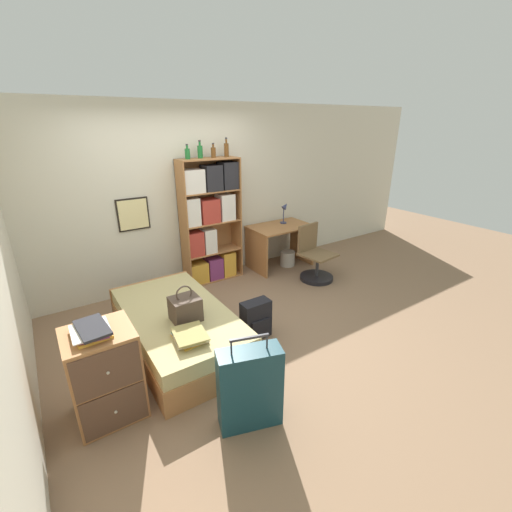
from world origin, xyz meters
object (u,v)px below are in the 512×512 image
bed (178,327)px  desk_lamp (285,209)px  bottle_brown (200,151)px  desk (280,239)px  handbag (185,308)px  backpack (256,320)px  book_stack_on_bed (190,336)px  bottle_green (187,153)px  bottle_clear (213,152)px  dresser (105,374)px  suitcase (250,388)px  bottle_blue (226,149)px  magazine_pile_on_dresser (92,330)px  desk_chair (315,263)px  waste_bin (287,258)px  bookcase (209,222)px

bed → desk_lamp: 2.86m
bottle_brown → desk: bottle_brown is taller
handbag → backpack: handbag is taller
book_stack_on_bed → bottle_green: 2.59m
bottle_clear → desk_lamp: size_ratio=0.55×
book_stack_on_bed → dresser: dresser is taller
book_stack_on_bed → bed: bearing=81.2°
backpack → desk: bearing=45.4°
suitcase → bottle_green: (0.74, 2.70, 1.57)m
bottle_clear → bottle_blue: size_ratio=0.75×
suitcase → backpack: suitcase is taller
magazine_pile_on_dresser → book_stack_on_bed: bearing=2.2°
bottle_brown → desk: 1.95m
bottle_blue → desk_chair: size_ratio=0.31×
suitcase → waste_bin: 3.39m
magazine_pile_on_dresser → suitcase: bearing=-37.5°
dresser → waste_bin: bearing=27.5°
book_stack_on_bed → bottle_clear: (1.30, 1.93, 1.45)m
dresser → handbag: bearing=22.8°
bed → suitcase: (0.08, -1.35, 0.14)m
bed → suitcase: bearing=-86.5°
handbag → magazine_pile_on_dresser: magazine_pile_on_dresser is taller
book_stack_on_bed → magazine_pile_on_dresser: 0.87m
dresser → bottle_clear: size_ratio=4.04×
bottle_brown → desk: (1.28, -0.22, -1.45)m
bookcase → bottle_blue: bottle_blue is taller
desk → dresser: bearing=-150.7°
bookcase → bottle_green: size_ratio=9.41×
desk_lamp → bookcase: bearing=177.4°
desk_lamp → dresser: bearing=-150.5°
bottle_brown → desk_lamp: size_ratio=0.66×
bottle_green → desk_lamp: (1.64, -0.09, -0.97)m
suitcase → bottle_clear: 3.31m
suitcase → waste_bin: (2.33, 2.44, -0.23)m
handbag → desk_lamp: (2.44, 1.50, 0.39)m
handbag → suitcase: bearing=-86.6°
bottle_brown → backpack: bottle_brown is taller
bookcase → backpack: (-0.29, -1.69, -0.71)m
bed → bookcase: bookcase is taller
bottle_brown → bottle_clear: size_ratio=1.20×
bookcase → desk_chair: (1.35, -0.88, -0.67)m
magazine_pile_on_dresser → desk: (3.17, 1.77, -0.35)m
bottle_brown → bottle_clear: bottle_brown is taller
bottle_green → bottle_brown: (0.20, 0.03, 0.02)m
book_stack_on_bed → desk_lamp: 3.19m
bottle_green → desk: bottle_green is taller
handbag → bottle_green: 2.24m
bottle_green → bottle_brown: 0.20m
waste_bin → bottle_clear: bearing=168.4°
magazine_pile_on_dresser → desk: size_ratio=0.37×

